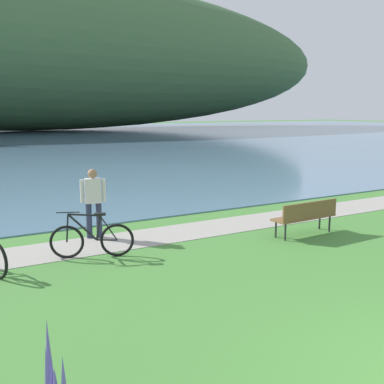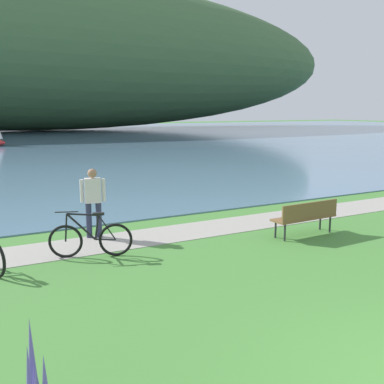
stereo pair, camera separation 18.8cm
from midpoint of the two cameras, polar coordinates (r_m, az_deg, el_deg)
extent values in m
ellipsoid|color=#42663D|center=(71.57, -19.99, 16.07)|extent=(103.18, 28.00, 22.10)
cube|color=#A39E93|center=(11.65, -3.50, -5.27)|extent=(60.00, 1.50, 0.01)
cube|color=brown|center=(11.83, 13.28, -3.07)|extent=(1.82, 0.55, 0.05)
cube|color=brown|center=(11.64, 14.05, -2.18)|extent=(1.80, 0.11, 0.40)
cylinder|color=#2D2D33|center=(11.49, 9.92, -4.50)|extent=(0.05, 0.05, 0.45)
cylinder|color=#2D2D33|center=(12.54, 15.18, -3.46)|extent=(0.05, 0.05, 0.45)
cylinder|color=#2D2D33|center=(11.25, 11.06, -4.85)|extent=(0.05, 0.05, 0.45)
cylinder|color=#2D2D33|center=(12.32, 16.31, -3.76)|extent=(0.05, 0.05, 0.45)
torus|color=black|center=(10.10, -15.82, -6.01)|extent=(0.69, 0.32, 0.72)
torus|color=black|center=(10.01, -9.83, -5.91)|extent=(0.69, 0.32, 0.72)
cylinder|color=black|center=(9.98, -13.98, -4.28)|extent=(0.58, 0.26, 0.61)
cylinder|color=black|center=(9.91, -13.82, -2.79)|extent=(0.63, 0.28, 0.09)
cylinder|color=black|center=(9.96, -12.10, -4.38)|extent=(0.13, 0.09, 0.54)
cylinder|color=black|center=(10.02, -11.05, -5.88)|extent=(0.41, 0.18, 0.05)
cylinder|color=black|center=(9.95, -10.87, -4.41)|extent=(0.35, 0.16, 0.56)
cylinder|color=black|center=(10.02, -15.76, -4.36)|extent=(0.09, 0.06, 0.60)
cube|color=black|center=(9.88, -11.93, -2.72)|extent=(0.26, 0.18, 0.05)
cylinder|color=black|center=(9.94, -15.72, -2.46)|extent=(0.46, 0.20, 0.02)
cylinder|color=#282D47|center=(11.49, -13.14, -3.51)|extent=(0.14, 0.14, 0.88)
cylinder|color=#282D47|center=(11.50, -11.94, -3.45)|extent=(0.14, 0.14, 0.88)
cube|color=silver|center=(11.35, -12.68, 0.15)|extent=(0.42, 0.31, 0.60)
sphere|color=#9E7051|center=(11.28, -12.77, 2.25)|extent=(0.22, 0.22, 0.22)
cylinder|color=silver|center=(11.34, -14.00, 0.09)|extent=(0.09, 0.09, 0.56)
cylinder|color=silver|center=(11.36, -11.38, 0.21)|extent=(0.09, 0.09, 0.56)
cone|color=#6B5BB7|center=(3.94, -18.69, -20.37)|extent=(0.11, 0.11, 0.86)
camera|label=1|loc=(0.09, -90.45, -0.08)|focal=42.88mm
camera|label=2|loc=(0.09, 89.55, 0.08)|focal=42.88mm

